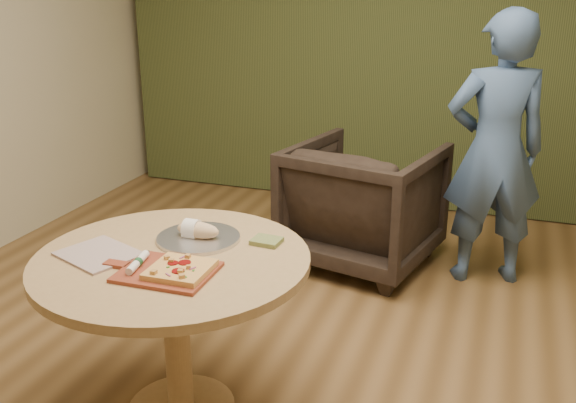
% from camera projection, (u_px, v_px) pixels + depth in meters
% --- Properties ---
extents(room_shell, '(5.04, 6.04, 2.84)m').
position_uv_depth(room_shell, '(283.00, 93.00, 2.40)').
color(room_shell, brown).
rests_on(room_shell, ground).
extents(curtain, '(4.80, 0.14, 2.78)m').
position_uv_depth(curtain, '(410.00, 33.00, 4.98)').
color(curtain, '#303A1A').
rests_on(curtain, ground).
extents(pedestal_table, '(1.12, 1.12, 0.75)m').
position_uv_depth(pedestal_table, '(174.00, 287.00, 2.63)').
color(pedestal_table, tan).
rests_on(pedestal_table, ground).
extents(pizza_paddle, '(0.45, 0.29, 0.01)m').
position_uv_depth(pizza_paddle, '(165.00, 272.00, 2.43)').
color(pizza_paddle, brown).
rests_on(pizza_paddle, pedestal_table).
extents(flatbread_pizza, '(0.22, 0.22, 0.04)m').
position_uv_depth(flatbread_pizza, '(180.00, 269.00, 2.40)').
color(flatbread_pizza, '#E9B25A').
rests_on(flatbread_pizza, pizza_paddle).
extents(cutlery_roll, '(0.06, 0.20, 0.03)m').
position_uv_depth(cutlery_roll, '(138.00, 262.00, 2.45)').
color(cutlery_roll, white).
rests_on(cutlery_roll, pizza_paddle).
extents(newspaper, '(0.37, 0.34, 0.01)m').
position_uv_depth(newspaper, '(99.00, 254.00, 2.59)').
color(newspaper, beige).
rests_on(newspaper, pedestal_table).
extents(serving_tray, '(0.36, 0.36, 0.02)m').
position_uv_depth(serving_tray, '(198.00, 238.00, 2.74)').
color(serving_tray, silver).
rests_on(serving_tray, pedestal_table).
extents(bread_roll, '(0.19, 0.09, 0.09)m').
position_uv_depth(bread_roll, '(196.00, 230.00, 2.73)').
color(bread_roll, '#E2BE8A').
rests_on(bread_roll, serving_tray).
extents(green_packet, '(0.13, 0.11, 0.02)m').
position_uv_depth(green_packet, '(267.00, 241.00, 2.70)').
color(green_packet, '#53602B').
rests_on(green_packet, pedestal_table).
extents(armchair, '(1.03, 0.99, 0.90)m').
position_uv_depth(armchair, '(364.00, 198.00, 4.18)').
color(armchair, black).
rests_on(armchair, ground).
extents(person_standing, '(0.70, 0.57, 1.66)m').
position_uv_depth(person_standing, '(495.00, 151.00, 3.83)').
color(person_standing, '#3F5B86').
rests_on(person_standing, ground).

